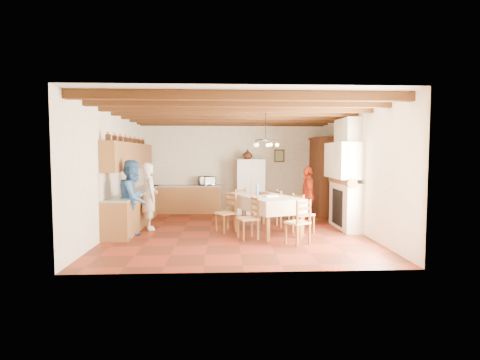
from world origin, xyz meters
The scene contains 31 objects.
floor centered at (0.00, 0.00, -0.01)m, with size 6.00×6.50×0.02m, color #4F1F12.
ceiling centered at (0.00, 0.00, 3.01)m, with size 6.00×6.50×0.02m, color silver.
wall_back centered at (0.00, 3.26, 1.50)m, with size 6.00×0.02×3.00m, color beige.
wall_front centered at (0.00, -3.26, 1.50)m, with size 6.00×0.02×3.00m, color beige.
wall_left centered at (-3.01, 0.00, 1.50)m, with size 0.02×6.50×3.00m, color beige.
wall_right centered at (3.01, 0.00, 1.50)m, with size 0.02×6.50×3.00m, color beige.
ceiling_beams centered at (0.00, 0.00, 2.91)m, with size 6.00×6.30×0.16m, color #36230C, non-canonical shape.
lower_cabinets_left centered at (-2.70, 1.05, 0.43)m, with size 0.60×4.30×0.86m, color brown.
lower_cabinets_back centered at (-1.55, 2.95, 0.43)m, with size 2.30×0.60×0.86m, color brown.
countertop_left centered at (-2.70, 1.05, 0.88)m, with size 0.62×4.30×0.04m, color slate.
countertop_back centered at (-1.55, 2.95, 0.88)m, with size 2.34×0.62×0.04m, color slate.
backsplash_left centered at (-2.98, 1.05, 1.20)m, with size 0.03×4.30×0.60m, color beige.
backsplash_back centered at (-1.55, 3.23, 1.20)m, with size 2.30×0.03×0.60m, color beige.
upper_cabinets centered at (-2.83, 1.05, 1.85)m, with size 0.35×4.20×0.70m, color brown.
fireplace centered at (2.72, 0.20, 1.40)m, with size 0.56×1.60×2.80m, color beige, non-canonical shape.
wall_picture centered at (1.55, 3.23, 1.85)m, with size 0.34×0.03×0.42m, color black.
refrigerator centered at (0.55, 2.74, 0.87)m, with size 0.87×0.72×1.74m, color white.
hutch centered at (2.75, 2.29, 1.21)m, with size 0.56×1.34×2.42m, color #34140B, non-canonical shape.
dining_table centered at (0.70, -0.16, 0.81)m, with size 1.73×2.30×0.90m.
chandelier centered at (0.70, -0.16, 2.25)m, with size 0.47×0.47×0.03m, color black.
chair_left_near centered at (0.22, -0.87, 0.48)m, with size 0.42×0.40×0.96m, color brown, non-canonical shape.
chair_left_far centered at (-0.27, -0.07, 0.48)m, with size 0.42×0.40×0.96m, color brown, non-canonical shape.
chair_right_near centered at (1.59, -0.34, 0.48)m, with size 0.42×0.40×0.96m, color brown, non-canonical shape.
chair_right_far centered at (1.31, 0.56, 0.48)m, with size 0.42×0.40×0.96m, color brown, non-canonical shape.
chair_end_near centered at (1.25, -1.40, 0.48)m, with size 0.42×0.40×0.96m, color brown, non-canonical shape.
chair_end_far centered at (0.24, 0.98, 0.48)m, with size 0.42×0.40×0.96m, color brown, non-canonical shape.
person_man centered at (-2.19, 0.31, 0.85)m, with size 0.62×0.41×1.69m, color white.
person_woman_blue centered at (-2.38, -0.59, 0.89)m, with size 0.87×0.67×1.78m, color #305F9E.
person_woman_red centered at (1.99, 0.93, 0.79)m, with size 0.92×0.38×1.57m, color #B42E11.
microwave centered at (-0.85, 2.95, 1.04)m, with size 0.52×0.35×0.29m, color silver.
fridge_vase centered at (0.45, 2.74, 1.90)m, with size 0.31×0.31×0.32m, color #34140B.
Camera 1 is at (-0.34, -9.18, 1.91)m, focal length 28.00 mm.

